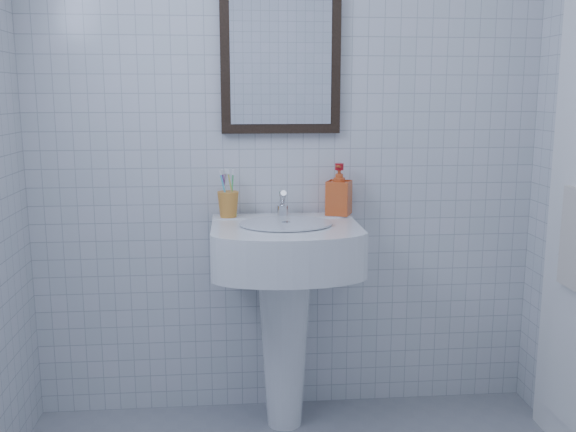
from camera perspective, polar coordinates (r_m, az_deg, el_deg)
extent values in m
cube|color=silver|center=(2.76, -0.07, 7.60)|extent=(2.20, 0.02, 2.50)
cone|color=white|center=(2.77, -0.33, -11.22)|extent=(0.23, 0.23, 0.73)
cube|color=white|center=(2.58, -0.24, -2.66)|extent=(0.59, 0.42, 0.18)
cube|color=white|center=(2.72, -0.53, -0.26)|extent=(0.59, 0.10, 0.03)
cylinder|color=silver|center=(2.53, -0.18, -0.65)|extent=(0.37, 0.37, 0.01)
cylinder|color=silver|center=(2.69, -0.49, 0.46)|extent=(0.05, 0.05, 0.05)
cylinder|color=silver|center=(2.67, -0.47, 1.61)|extent=(0.02, 0.09, 0.07)
cylinder|color=silver|center=(2.70, -0.52, 1.32)|extent=(0.03, 0.05, 0.09)
imported|color=red|center=(2.73, 4.55, 2.35)|extent=(0.13, 0.13, 0.22)
cube|color=black|center=(2.74, -0.66, 13.86)|extent=(0.50, 0.04, 0.62)
cube|color=white|center=(2.72, -0.63, 13.88)|extent=(0.42, 0.00, 0.54)
cube|color=beige|center=(2.64, 24.13, -1.83)|extent=(0.03, 0.16, 0.38)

